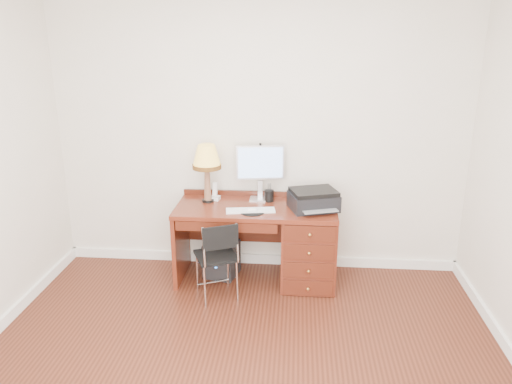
# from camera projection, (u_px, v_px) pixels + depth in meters

# --- Properties ---
(ground) EXTENTS (4.00, 4.00, 0.00)m
(ground) POSITION_uv_depth(u_px,v_px,m) (240.00, 370.00, 3.57)
(ground) COLOR #39160D
(ground) RESTS_ON ground
(room_shell) EXTENTS (4.00, 4.00, 4.00)m
(room_shell) POSITION_uv_depth(u_px,v_px,m) (248.00, 316.00, 4.16)
(room_shell) COLOR silver
(room_shell) RESTS_ON ground
(desk) EXTENTS (1.50, 0.67, 0.75)m
(desk) POSITION_uv_depth(u_px,v_px,m) (290.00, 240.00, 4.75)
(desk) COLOR maroon
(desk) RESTS_ON ground
(monitor) EXTENTS (0.46, 0.18, 0.53)m
(monitor) POSITION_uv_depth(u_px,v_px,m) (261.00, 166.00, 4.77)
(monitor) COLOR silver
(monitor) RESTS_ON desk
(keyboard) EXTENTS (0.46, 0.19, 0.02)m
(keyboard) POSITION_uv_depth(u_px,v_px,m) (250.00, 210.00, 4.54)
(keyboard) COLOR white
(keyboard) RESTS_ON desk
(mouse_pad) EXTENTS (0.22, 0.22, 0.04)m
(mouse_pad) POSITION_uv_depth(u_px,v_px,m) (252.00, 211.00, 4.51)
(mouse_pad) COLOR black
(mouse_pad) RESTS_ON desk
(printer) EXTENTS (0.50, 0.44, 0.19)m
(printer) POSITION_uv_depth(u_px,v_px,m) (313.00, 200.00, 4.57)
(printer) COLOR black
(printer) RESTS_ON desk
(leg_lamp) EXTENTS (0.27, 0.27, 0.56)m
(leg_lamp) POSITION_uv_depth(u_px,v_px,m) (207.00, 160.00, 4.67)
(leg_lamp) COLOR black
(leg_lamp) RESTS_ON desk
(phone) EXTENTS (0.10, 0.10, 0.18)m
(phone) POSITION_uv_depth(u_px,v_px,m) (215.00, 195.00, 4.83)
(phone) COLOR white
(phone) RESTS_ON desk
(pen_cup) EXTENTS (0.09, 0.09, 0.11)m
(pen_cup) POSITION_uv_depth(u_px,v_px,m) (269.00, 196.00, 4.79)
(pen_cup) COLOR black
(pen_cup) RESTS_ON desk
(chair) EXTENTS (0.46, 0.47, 0.74)m
(chair) POSITION_uv_depth(u_px,v_px,m) (215.00, 253.00, 4.40)
(chair) COLOR black
(chair) RESTS_ON ground
(equipment_box) EXTENTS (0.35, 0.35, 0.34)m
(equipment_box) POSITION_uv_depth(u_px,v_px,m) (222.00, 259.00, 4.92)
(equipment_box) COLOR black
(equipment_box) RESTS_ON ground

